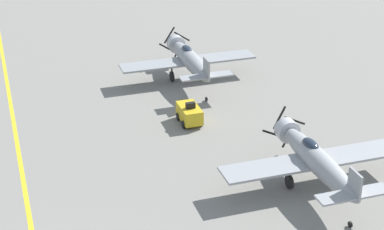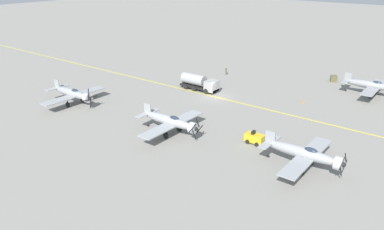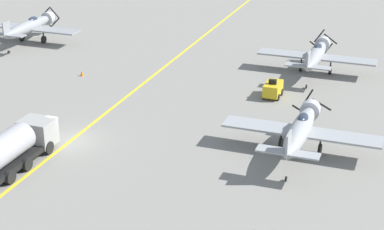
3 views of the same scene
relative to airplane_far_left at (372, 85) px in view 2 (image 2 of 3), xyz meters
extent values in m
plane|color=gray|center=(18.28, -22.60, -2.01)|extent=(400.00, 400.00, 0.00)
cube|color=yellow|center=(18.28, -22.60, -2.01)|extent=(0.30, 160.00, 0.01)
ellipsoid|color=gray|center=(0.00, -0.41, 0.04)|extent=(1.50, 9.50, 1.42)
ellipsoid|color=#232D3D|center=(0.00, 0.73, 0.60)|extent=(0.80, 1.70, 0.76)
cube|color=gray|center=(0.00, 0.35, -0.30)|extent=(12.00, 2.10, 0.16)
cube|color=gray|center=(0.00, -4.50, 0.19)|extent=(4.40, 1.10, 0.12)
cube|color=gray|center=(0.00, -4.50, 0.84)|extent=(0.14, 1.30, 1.60)
cylinder|color=black|center=(-1.50, 0.35, -0.93)|extent=(0.14, 0.14, 1.26)
cylinder|color=black|center=(-1.50, 0.35, -1.56)|extent=(0.22, 0.90, 0.90)
cylinder|color=black|center=(1.50, 0.35, -0.93)|extent=(0.14, 0.14, 1.26)
cylinder|color=black|center=(1.50, 0.35, -1.56)|extent=(0.22, 0.90, 0.90)
cylinder|color=black|center=(0.00, -4.56, -1.83)|extent=(0.12, 0.36, 0.36)
ellipsoid|color=gray|center=(33.61, -0.08, 0.04)|extent=(1.50, 9.50, 1.42)
cylinder|color=#B7B7BC|center=(33.61, 4.37, 0.04)|extent=(1.58, 0.90, 1.58)
ellipsoid|color=#232D3D|center=(33.61, 1.06, 0.60)|extent=(0.80, 1.70, 0.76)
cube|color=gray|center=(33.61, 0.68, -0.30)|extent=(12.00, 2.10, 0.16)
cube|color=gray|center=(33.61, -4.17, 0.19)|extent=(4.40, 1.10, 0.12)
cube|color=gray|center=(33.61, -4.17, 0.84)|extent=(0.14, 1.30, 1.60)
sphere|color=black|center=(33.61, 4.87, 0.04)|extent=(0.56, 0.56, 0.56)
cube|color=black|center=(34.10, 4.87, -0.69)|extent=(1.08, 0.06, 1.54)
cube|color=black|center=(34.34, 4.87, 0.52)|extent=(1.54, 0.06, 1.08)
cube|color=black|center=(33.13, 4.87, 0.77)|extent=(1.08, 0.06, 1.54)
cube|color=black|center=(32.88, 4.87, -0.45)|extent=(1.54, 0.06, 1.08)
cylinder|color=black|center=(32.11, 0.68, -0.93)|extent=(0.14, 0.14, 1.26)
cylinder|color=black|center=(32.11, 0.68, -1.56)|extent=(0.22, 0.90, 0.90)
cylinder|color=black|center=(35.11, 0.68, -0.93)|extent=(0.14, 0.14, 1.26)
cylinder|color=black|center=(35.11, 0.68, -1.56)|extent=(0.22, 0.90, 0.90)
cylinder|color=black|center=(33.61, -4.23, -1.83)|extent=(0.12, 0.36, 0.36)
ellipsoid|color=gray|center=(36.66, -40.70, 0.04)|extent=(1.50, 9.50, 1.42)
cylinder|color=#B7B7BC|center=(36.66, -36.25, 0.04)|extent=(1.58, 0.90, 1.58)
ellipsoid|color=#232D3D|center=(36.66, -39.56, 0.60)|extent=(0.80, 1.70, 0.76)
cube|color=gray|center=(36.66, -39.94, -0.30)|extent=(12.00, 2.10, 0.16)
cube|color=gray|center=(36.66, -44.79, 0.19)|extent=(4.40, 1.10, 0.12)
cube|color=gray|center=(36.66, -44.79, 0.84)|extent=(0.14, 1.30, 1.60)
sphere|color=black|center=(36.66, -35.75, 0.04)|extent=(0.56, 0.56, 0.56)
cube|color=black|center=(36.54, -35.75, -0.83)|extent=(0.38, 0.06, 1.75)
cube|color=black|center=(37.52, -35.75, -0.08)|extent=(1.75, 0.06, 0.38)
cube|color=black|center=(36.78, -35.75, 0.90)|extent=(0.38, 0.06, 1.75)
cube|color=black|center=(35.79, -35.75, 0.16)|extent=(1.75, 0.06, 0.38)
cylinder|color=black|center=(35.16, -39.94, -0.93)|extent=(0.14, 0.14, 1.26)
cylinder|color=black|center=(35.16, -39.94, -1.56)|extent=(0.22, 0.90, 0.90)
cylinder|color=black|center=(38.16, -39.94, -0.93)|extent=(0.14, 0.14, 1.26)
cylinder|color=black|center=(38.16, -39.94, -1.56)|extent=(0.22, 0.90, 0.90)
cylinder|color=black|center=(36.66, -44.85, -1.83)|extent=(0.12, 0.36, 0.36)
ellipsoid|color=#949699|center=(35.76, -19.10, 0.04)|extent=(1.50, 9.50, 1.42)
cylinder|color=#B7B7BC|center=(35.76, -14.65, 0.04)|extent=(1.58, 0.90, 1.58)
ellipsoid|color=#232D3D|center=(35.76, -17.96, 0.60)|extent=(0.80, 1.70, 0.76)
cube|color=#949699|center=(35.76, -18.34, -0.30)|extent=(12.00, 2.10, 0.16)
cube|color=#949699|center=(35.76, -23.19, 0.19)|extent=(4.40, 1.10, 0.12)
cube|color=#949699|center=(35.76, -23.19, 0.84)|extent=(0.14, 1.30, 1.60)
sphere|color=black|center=(35.76, -14.15, 0.04)|extent=(0.56, 0.56, 0.56)
cube|color=black|center=(36.55, -14.15, 0.42)|extent=(1.64, 0.06, 0.89)
cube|color=black|center=(35.38, -14.15, 0.83)|extent=(0.89, 0.06, 1.64)
cube|color=black|center=(34.97, -14.15, -0.34)|extent=(1.64, 0.06, 0.89)
cube|color=black|center=(36.14, -14.15, -0.75)|extent=(0.89, 0.06, 1.64)
cylinder|color=black|center=(34.26, -18.34, -0.93)|extent=(0.14, 0.14, 1.26)
cylinder|color=black|center=(34.26, -18.34, -1.56)|extent=(0.22, 0.90, 0.90)
cylinder|color=black|center=(37.26, -18.34, -0.93)|extent=(0.14, 0.14, 1.26)
cylinder|color=black|center=(37.26, -18.34, -1.56)|extent=(0.22, 0.90, 0.90)
cylinder|color=black|center=(35.76, -23.25, -1.83)|extent=(0.12, 0.36, 0.36)
cube|color=black|center=(16.72, -27.62, -1.39)|extent=(2.25, 8.00, 0.40)
cube|color=#999993|center=(16.72, -24.66, -0.59)|extent=(2.50, 2.08, 2.00)
cylinder|color=#9E9EA3|center=(16.72, -28.94, -0.09)|extent=(2.10, 4.96, 2.10)
cylinder|color=black|center=(15.53, -25.14, -1.51)|extent=(0.30, 1.00, 1.00)
cylinder|color=black|center=(17.91, -25.14, -1.51)|extent=(0.30, 1.00, 1.00)
cylinder|color=black|center=(15.53, -28.02, -1.51)|extent=(0.30, 1.00, 1.00)
cylinder|color=black|center=(17.91, -28.02, -1.51)|extent=(0.30, 1.00, 1.00)
cylinder|color=black|center=(15.53, -30.10, -1.51)|extent=(0.30, 1.00, 1.00)
cylinder|color=black|center=(17.91, -30.10, -1.51)|extent=(0.30, 1.00, 1.00)
cube|color=gold|center=(31.08, -7.58, -1.21)|extent=(1.40, 2.60, 1.10)
cube|color=black|center=(31.08, -7.84, -0.44)|extent=(0.70, 0.36, 0.44)
cylinder|color=black|center=(30.40, -6.87, -1.71)|extent=(0.20, 0.60, 0.60)
cylinder|color=black|center=(31.77, -6.87, -1.71)|extent=(0.20, 0.60, 0.60)
cylinder|color=black|center=(30.40, -8.30, -1.71)|extent=(0.20, 0.60, 0.60)
cylinder|color=black|center=(31.77, -8.30, -1.71)|extent=(0.20, 0.60, 0.60)
cylinder|color=#515638|center=(4.45, -29.25, -1.58)|extent=(0.27, 0.27, 0.87)
cylinder|color=#515638|center=(4.45, -29.25, -0.78)|extent=(0.40, 0.40, 0.72)
sphere|color=tan|center=(4.45, -29.25, -0.30)|extent=(0.24, 0.24, 0.24)
cube|color=brown|center=(-4.95, -8.55, -1.38)|extent=(1.89, 1.75, 1.27)
cone|color=orange|center=(11.48, -8.47, -1.74)|extent=(0.36, 0.36, 0.55)
camera|label=1|loc=(17.73, -49.33, 19.88)|focal=60.00mm
camera|label=2|loc=(73.06, 13.69, 20.87)|focal=35.00mm
camera|label=3|loc=(43.09, -62.57, 19.58)|focal=60.00mm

